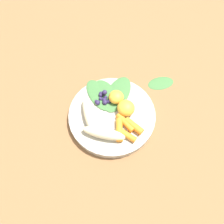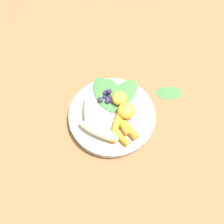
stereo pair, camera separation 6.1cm
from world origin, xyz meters
name	(u,v)px [view 1 (the left image)]	position (x,y,z in m)	size (l,w,h in m)	color
ground_plane	(112,117)	(0.00, 0.00, 0.00)	(2.40, 2.40, 0.00)	brown
bowl	(112,115)	(0.00, 0.00, 0.01)	(0.24, 0.24, 0.02)	#B2AD9E
banana_peeled_left	(104,133)	(0.02, 0.06, 0.04)	(0.11, 0.03, 0.03)	beige
banana_peeled_right	(90,115)	(0.06, 0.01, 0.04)	(0.11, 0.03, 0.03)	beige
orange_segment_near	(116,97)	(-0.01, -0.04, 0.04)	(0.04, 0.04, 0.03)	#F4A833
orange_segment_far	(126,108)	(-0.04, -0.01, 0.04)	(0.05, 0.05, 0.04)	#F4A833
carrot_front	(119,130)	(-0.02, 0.05, 0.03)	(0.02, 0.02, 0.06)	orange
carrot_mid_left	(126,135)	(-0.03, 0.07, 0.03)	(0.02, 0.02, 0.05)	orange
carrot_mid_right	(125,123)	(-0.03, 0.03, 0.03)	(0.02, 0.02, 0.06)	orange
carrot_rear	(134,126)	(-0.06, 0.04, 0.03)	(0.02, 0.02, 0.06)	orange
blueberry_pile	(103,99)	(0.02, -0.04, 0.03)	(0.05, 0.04, 0.03)	#2D234C
kale_leaf_left	(118,94)	(-0.02, -0.06, 0.02)	(0.13, 0.06, 0.01)	#3D7038
kale_leaf_right	(105,93)	(0.02, -0.07, 0.02)	(0.10, 0.06, 0.01)	#3D7038
kale_leaf_rear	(99,95)	(0.04, -0.06, 0.02)	(0.12, 0.05, 0.01)	#3D7038
kale_leaf_stray	(161,83)	(-0.15, -0.11, 0.00)	(0.08, 0.05, 0.01)	#3D7038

